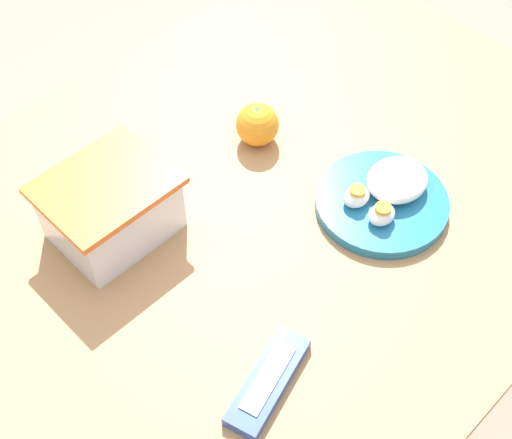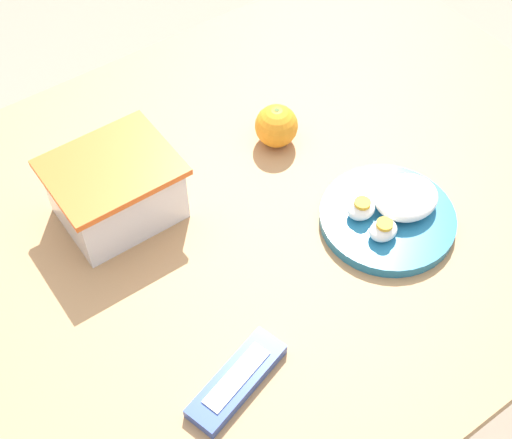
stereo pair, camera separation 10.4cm
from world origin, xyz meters
name	(u,v)px [view 1 (the left image)]	position (x,y,z in m)	size (l,w,h in m)	color
ground_plane	(259,399)	(0.00, 0.00, 0.00)	(10.00, 10.00, 0.00)	gray
table	(261,243)	(0.00, 0.00, 0.61)	(1.19, 0.88, 0.72)	#AD7F51
food_container	(111,211)	(-0.19, 0.11, 0.76)	(0.18, 0.15, 0.11)	white
orange_fruit	(257,125)	(0.09, 0.10, 0.75)	(0.07, 0.07, 0.07)	orange
rice_plate	(385,197)	(0.13, -0.14, 0.74)	(0.20, 0.20, 0.05)	teal
candy_bar	(268,381)	(-0.21, -0.22, 0.73)	(0.16, 0.09, 0.02)	#334C9E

